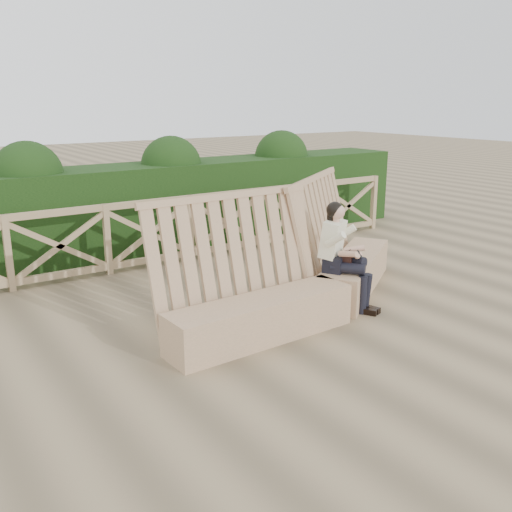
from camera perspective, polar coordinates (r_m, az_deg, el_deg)
ground at (r=6.54m, az=2.47°, el=-8.31°), size 60.00×60.00×0.00m
bench at (r=7.30m, az=5.25°, el=-2.35°), size 4.35×2.03×1.62m
woman at (r=7.34m, az=8.53°, el=0.50°), size 0.59×0.84×1.39m
guardrail at (r=9.27m, az=-10.53°, el=2.25°), size 10.10×0.09×1.10m
hedge at (r=10.32m, az=-13.32°, el=4.55°), size 12.00×1.20×1.50m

